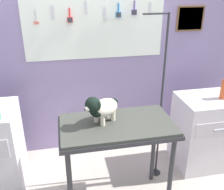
# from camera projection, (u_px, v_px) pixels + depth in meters

# --- Properties ---
(rear_wall_panel) EXTENTS (4.00, 0.11, 2.30)m
(rear_wall_panel) POSITION_uv_depth(u_px,v_px,m) (94.00, 59.00, 3.06)
(rear_wall_panel) COLOR #8F7EAE
(rear_wall_panel) RESTS_ON ground
(grooming_table) EXTENTS (1.01, 0.56, 0.89)m
(grooming_table) POSITION_uv_depth(u_px,v_px,m) (117.00, 133.00, 2.28)
(grooming_table) COLOR #2D2D33
(grooming_table) RESTS_ON ground
(grooming_arm) EXTENTS (0.30, 0.11, 1.77)m
(grooming_arm) POSITION_uv_depth(u_px,v_px,m) (160.00, 108.00, 2.63)
(grooming_arm) COLOR #2D2D33
(grooming_arm) RESTS_ON ground
(dog) EXTENTS (0.35, 0.29, 0.27)m
(dog) POSITION_uv_depth(u_px,v_px,m) (101.00, 108.00, 2.19)
(dog) COLOR beige
(dog) RESTS_ON grooming_table
(cabinet_right) EXTENTS (0.68, 0.54, 0.85)m
(cabinet_right) POSITION_uv_depth(u_px,v_px,m) (206.00, 131.00, 2.99)
(cabinet_right) COLOR silver
(cabinet_right) RESTS_ON ground
(soda_bottle) EXTENTS (0.08, 0.08, 0.24)m
(soda_bottle) POSITION_uv_depth(u_px,v_px,m) (224.00, 89.00, 2.76)
(soda_bottle) COLOR #BE4D21
(soda_bottle) RESTS_ON cabinet_right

